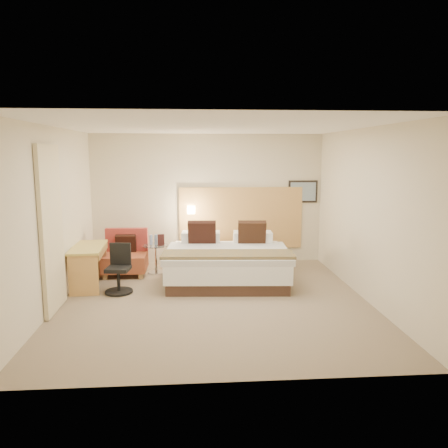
{
  "coord_description": "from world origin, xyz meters",
  "views": [
    {
      "loc": [
        -0.34,
        -6.61,
        2.31
      ],
      "look_at": [
        0.2,
        0.6,
        1.13
      ],
      "focal_mm": 35.0,
      "sensor_mm": 36.0,
      "label": 1
    }
  ],
  "objects": [
    {
      "name": "wall_right",
      "position": [
        2.41,
        0.0,
        1.35
      ],
      "size": [
        0.02,
        5.0,
        2.7
      ],
      "primitive_type": "cube",
      "color": "beige",
      "rests_on": "floor"
    },
    {
      "name": "bottle_a",
      "position": [
        -1.13,
        1.75,
        0.65
      ],
      "size": [
        0.06,
        0.06,
        0.2
      ],
      "primitive_type": "cylinder",
      "rotation": [
        0.0,
        0.0,
        0.08
      ],
      "color": "#9AB5EE",
      "rests_on": "side_table"
    },
    {
      "name": "curtain",
      "position": [
        -2.36,
        -0.25,
        1.22
      ],
      "size": [
        0.06,
        0.9,
        2.42
      ],
      "primitive_type": "cube",
      "color": "beige",
      "rests_on": "wall_left"
    },
    {
      "name": "wall_front",
      "position": [
        0.0,
        -2.51,
        1.35
      ],
      "size": [
        4.8,
        0.02,
        2.7
      ],
      "primitive_type": "cube",
      "color": "beige",
      "rests_on": "floor"
    },
    {
      "name": "art_canvas",
      "position": [
        2.02,
        2.46,
        1.5
      ],
      "size": [
        0.54,
        0.01,
        0.39
      ],
      "primitive_type": "cube",
      "color": "#768EA3",
      "rests_on": "wall_back"
    },
    {
      "name": "art_frame",
      "position": [
        2.02,
        2.48,
        1.5
      ],
      "size": [
        0.62,
        0.03,
        0.47
      ],
      "primitive_type": "cube",
      "color": "black",
      "rests_on": "wall_back"
    },
    {
      "name": "lamp_arm",
      "position": [
        -0.35,
        2.42,
        1.15
      ],
      "size": [
        0.02,
        0.12,
        0.02
      ],
      "primitive_type": "cylinder",
      "rotation": [
        1.57,
        0.0,
        0.0
      ],
      "color": "silver",
      "rests_on": "wall_back"
    },
    {
      "name": "bed",
      "position": [
        0.3,
        1.19,
        0.34
      ],
      "size": [
        2.28,
        2.24,
        1.06
      ],
      "color": "#3E281F",
      "rests_on": "floor"
    },
    {
      "name": "desk_chair",
      "position": [
        -1.56,
        0.54,
        0.33
      ],
      "size": [
        0.51,
        0.51,
        0.81
      ],
      "color": "black",
      "rests_on": "floor"
    },
    {
      "name": "floor",
      "position": [
        0.0,
        0.0,
        -0.01
      ],
      "size": [
        4.8,
        5.0,
        0.02
      ],
      "primitive_type": "cube",
      "color": "#7C6A53",
      "rests_on": "ground"
    },
    {
      "name": "lounge_chair",
      "position": [
        -1.62,
        1.67,
        0.34
      ],
      "size": [
        0.82,
        0.72,
        0.86
      ],
      "color": "#A07A4B",
      "rests_on": "floor"
    },
    {
      "name": "menu_folder",
      "position": [
        -0.94,
        1.67,
        0.66
      ],
      "size": [
        0.13,
        0.06,
        0.22
      ],
      "primitive_type": "cube",
      "rotation": [
        0.0,
        0.0,
        0.08
      ],
      "color": "#3C1918",
      "rests_on": "side_table"
    },
    {
      "name": "desk",
      "position": [
        -2.11,
        0.92,
        0.56
      ],
      "size": [
        0.59,
        1.17,
        0.71
      ],
      "color": "gold",
      "rests_on": "floor"
    },
    {
      "name": "side_table",
      "position": [
        -1.04,
        1.71,
        0.31
      ],
      "size": [
        0.53,
        0.53,
        0.55
      ],
      "color": "silver",
      "rests_on": "floor"
    },
    {
      "name": "wall_back",
      "position": [
        0.0,
        2.51,
        1.35
      ],
      "size": [
        4.8,
        0.02,
        2.7
      ],
      "primitive_type": "cube",
      "color": "beige",
      "rests_on": "floor"
    },
    {
      "name": "lamp_shade",
      "position": [
        -0.35,
        2.36,
        1.15
      ],
      "size": [
        0.15,
        0.15,
        0.15
      ],
      "primitive_type": "cube",
      "color": "#F5E4BF",
      "rests_on": "wall_back"
    },
    {
      "name": "bottle_b",
      "position": [
        -1.04,
        1.76,
        0.65
      ],
      "size": [
        0.06,
        0.06,
        0.2
      ],
      "primitive_type": "cylinder",
      "rotation": [
        0.0,
        0.0,
        0.08
      ],
      "color": "#8BABD6",
      "rests_on": "side_table"
    },
    {
      "name": "wall_left",
      "position": [
        -2.41,
        0.0,
        1.35
      ],
      "size": [
        0.02,
        5.0,
        2.7
      ],
      "primitive_type": "cube",
      "color": "beige",
      "rests_on": "floor"
    },
    {
      "name": "ceiling",
      "position": [
        0.0,
        0.0,
        2.71
      ],
      "size": [
        4.8,
        5.0,
        0.02
      ],
      "primitive_type": "cube",
      "color": "white",
      "rests_on": "floor"
    },
    {
      "name": "headboard_panel",
      "position": [
        0.7,
        2.47,
        0.95
      ],
      "size": [
        2.6,
        0.04,
        1.3
      ],
      "primitive_type": "cube",
      "color": "tan",
      "rests_on": "wall_back"
    }
  ]
}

